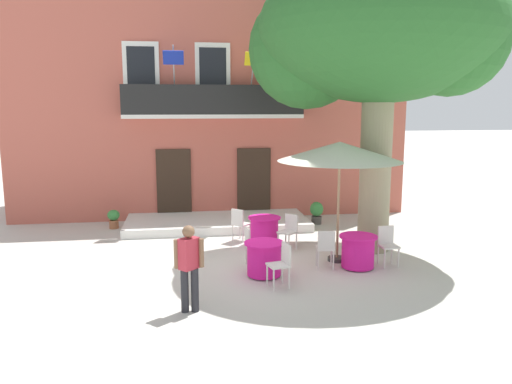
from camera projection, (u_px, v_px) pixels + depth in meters
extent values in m
plane|color=beige|center=(247.00, 264.00, 11.72)|extent=(120.00, 120.00, 0.00)
cube|color=#BC5B4C|center=(210.00, 103.00, 17.85)|extent=(13.00, 4.00, 7.50)
cube|color=#332319|center=(174.00, 185.00, 16.12)|extent=(1.10, 0.08, 2.30)
cube|color=#332319|center=(254.00, 183.00, 16.50)|extent=(1.10, 0.08, 2.30)
cube|color=silver|center=(141.00, 73.00, 15.39)|extent=(1.10, 0.08, 1.90)
cube|color=black|center=(141.00, 73.00, 15.36)|extent=(0.84, 0.04, 1.60)
cube|color=silver|center=(213.00, 74.00, 15.71)|extent=(1.10, 0.08, 1.90)
cube|color=black|center=(213.00, 74.00, 15.68)|extent=(0.84, 0.04, 1.60)
cube|color=silver|center=(282.00, 75.00, 16.02)|extent=(1.10, 0.08, 1.90)
cube|color=black|center=(282.00, 75.00, 15.99)|extent=(0.84, 0.04, 1.60)
cube|color=silver|center=(214.00, 116.00, 15.65)|extent=(5.60, 0.65, 0.12)
cube|color=black|center=(214.00, 100.00, 15.28)|extent=(5.60, 0.06, 0.90)
cylinder|color=#B2B2B7|center=(174.00, 69.00, 15.07)|extent=(0.04, 0.95, 1.33)
cube|color=#192D9E|center=(173.00, 58.00, 14.58)|extent=(0.60, 0.29, 0.38)
cylinder|color=#B2B2B7|center=(253.00, 70.00, 15.41)|extent=(0.04, 0.95, 1.33)
cube|color=yellow|center=(255.00, 59.00, 14.92)|extent=(0.60, 0.29, 0.38)
cylinder|color=slate|center=(139.00, 109.00, 15.31)|extent=(0.26, 0.26, 0.33)
ellipsoid|color=#4C8E38|center=(138.00, 98.00, 15.25)|extent=(0.33, 0.33, 0.31)
cylinder|color=slate|center=(189.00, 109.00, 15.53)|extent=(0.29, 0.29, 0.32)
ellipsoid|color=#2D7533|center=(189.00, 96.00, 15.46)|extent=(0.37, 0.37, 0.47)
cylinder|color=#995638|center=(238.00, 110.00, 15.75)|extent=(0.27, 0.27, 0.24)
ellipsoid|color=#38843D|center=(238.00, 100.00, 15.70)|extent=(0.36, 0.36, 0.44)
cylinder|color=#995638|center=(286.00, 110.00, 15.97)|extent=(0.25, 0.25, 0.25)
ellipsoid|color=#2D7533|center=(286.00, 100.00, 15.92)|extent=(0.32, 0.32, 0.41)
cube|color=silver|center=(217.00, 223.00, 15.37)|extent=(5.53, 2.34, 0.25)
cylinder|color=gray|center=(375.00, 176.00, 12.57)|extent=(0.78, 0.78, 3.87)
ellipsoid|color=#286028|center=(381.00, 28.00, 11.96)|extent=(5.90, 5.31, 3.54)
sphere|color=#286028|center=(307.00, 50.00, 12.53)|extent=(2.95, 2.95, 2.95)
sphere|color=#286028|center=(451.00, 39.00, 11.65)|extent=(2.66, 2.66, 2.66)
cylinder|color=#DB1984|center=(264.00, 231.00, 13.31)|extent=(0.74, 0.74, 0.68)
cylinder|color=#DB1984|center=(264.00, 218.00, 13.25)|extent=(0.86, 0.86, 0.04)
cylinder|color=#2D2823|center=(264.00, 244.00, 13.37)|extent=(0.44, 0.44, 0.03)
cylinder|color=silver|center=(240.00, 231.00, 13.98)|extent=(0.04, 0.04, 0.45)
cylinder|color=silver|center=(250.00, 232.00, 13.79)|extent=(0.04, 0.04, 0.45)
cylinder|color=silver|center=(233.00, 233.00, 13.70)|extent=(0.04, 0.04, 0.45)
cylinder|color=silver|center=(243.00, 235.00, 13.51)|extent=(0.04, 0.04, 0.45)
cube|color=silver|center=(241.00, 224.00, 13.70)|extent=(0.57, 0.57, 0.04)
cube|color=silver|center=(237.00, 217.00, 13.52)|extent=(0.31, 0.29, 0.42)
cylinder|color=silver|center=(289.00, 244.00, 12.63)|extent=(0.04, 0.04, 0.45)
cylinder|color=silver|center=(278.00, 242.00, 12.84)|extent=(0.04, 0.04, 0.45)
cylinder|color=silver|center=(296.00, 241.00, 12.89)|extent=(0.04, 0.04, 0.45)
cylinder|color=silver|center=(286.00, 239.00, 13.10)|extent=(0.04, 0.04, 0.45)
cube|color=silver|center=(287.00, 232.00, 12.83)|extent=(0.57, 0.57, 0.04)
cube|color=silver|center=(291.00, 222.00, 12.93)|extent=(0.29, 0.31, 0.42)
cylinder|color=#DB1984|center=(264.00, 260.00, 10.86)|extent=(0.74, 0.74, 0.68)
cylinder|color=#DB1984|center=(264.00, 243.00, 10.80)|extent=(0.86, 0.86, 0.04)
cylinder|color=#2D2823|center=(264.00, 275.00, 10.92)|extent=(0.44, 0.44, 0.03)
cylinder|color=silver|center=(260.00, 254.00, 11.81)|extent=(0.04, 0.04, 0.45)
cylinder|color=silver|center=(264.00, 258.00, 11.48)|extent=(0.04, 0.04, 0.45)
cylinder|color=silver|center=(246.00, 255.00, 11.72)|extent=(0.04, 0.04, 0.45)
cylinder|color=silver|center=(250.00, 259.00, 11.40)|extent=(0.04, 0.04, 0.45)
cube|color=silver|center=(255.00, 246.00, 11.56)|extent=(0.45, 0.45, 0.04)
cube|color=silver|center=(247.00, 237.00, 11.47)|extent=(0.09, 0.38, 0.42)
cylinder|color=silver|center=(274.00, 280.00, 9.98)|extent=(0.04, 0.04, 0.45)
cylinder|color=silver|center=(267.00, 275.00, 10.30)|extent=(0.04, 0.04, 0.45)
cylinder|color=silver|center=(289.00, 278.00, 10.11)|extent=(0.04, 0.04, 0.45)
cylinder|color=silver|center=(282.00, 273.00, 10.42)|extent=(0.04, 0.04, 0.45)
cube|color=silver|center=(278.00, 265.00, 10.16)|extent=(0.48, 0.48, 0.04)
cube|color=silver|center=(286.00, 253.00, 10.19)|extent=(0.13, 0.38, 0.42)
cylinder|color=#DB1984|center=(358.00, 252.00, 11.41)|extent=(0.74, 0.74, 0.68)
cylinder|color=#DB1984|center=(358.00, 237.00, 11.34)|extent=(0.86, 0.86, 0.04)
cylinder|color=#2D2823|center=(357.00, 267.00, 11.47)|extent=(0.44, 0.44, 0.03)
cylinder|color=silver|center=(398.00, 258.00, 11.44)|extent=(0.04, 0.04, 0.45)
cylinder|color=silver|center=(385.00, 259.00, 11.38)|extent=(0.04, 0.04, 0.45)
cylinder|color=silver|center=(392.00, 254.00, 11.77)|extent=(0.04, 0.04, 0.45)
cylinder|color=silver|center=(378.00, 255.00, 11.70)|extent=(0.04, 0.04, 0.45)
cube|color=silver|center=(389.00, 246.00, 11.53)|extent=(0.42, 0.42, 0.04)
cube|color=silver|center=(386.00, 235.00, 11.66)|extent=(0.38, 0.06, 0.42)
cylinder|color=silver|center=(316.00, 256.00, 11.60)|extent=(0.04, 0.04, 0.45)
cylinder|color=silver|center=(331.00, 256.00, 11.60)|extent=(0.04, 0.04, 0.45)
cylinder|color=silver|center=(318.00, 261.00, 11.27)|extent=(0.04, 0.04, 0.45)
cylinder|color=silver|center=(333.00, 261.00, 11.27)|extent=(0.04, 0.04, 0.45)
cube|color=silver|center=(325.00, 248.00, 11.39)|extent=(0.45, 0.45, 0.04)
cube|color=silver|center=(326.00, 240.00, 11.17)|extent=(0.38, 0.10, 0.42)
cylinder|color=#997A56|center=(338.00, 209.00, 11.79)|extent=(0.06, 0.06, 2.55)
cylinder|color=#333333|center=(337.00, 259.00, 11.99)|extent=(0.44, 0.44, 0.08)
cone|color=silver|center=(340.00, 151.00, 11.56)|extent=(2.90, 2.90, 0.45)
cylinder|color=#995638|center=(114.00, 224.00, 15.15)|extent=(0.28, 0.28, 0.25)
ellipsoid|color=#38843D|center=(113.00, 215.00, 15.10)|extent=(0.36, 0.36, 0.32)
cylinder|color=#47423D|center=(316.00, 220.00, 15.73)|extent=(0.32, 0.32, 0.25)
ellipsoid|color=#38843D|center=(317.00, 209.00, 15.67)|extent=(0.41, 0.41, 0.45)
cylinder|color=#232328|center=(185.00, 290.00, 8.95)|extent=(0.14, 0.14, 0.81)
cylinder|color=#232328|center=(195.00, 290.00, 8.98)|extent=(0.14, 0.14, 0.81)
cube|color=#B72D3D|center=(189.00, 253.00, 8.85)|extent=(0.40, 0.39, 0.56)
sphere|color=brown|center=(188.00, 231.00, 8.78)|extent=(0.22, 0.22, 0.22)
cylinder|color=brown|center=(176.00, 254.00, 8.82)|extent=(0.09, 0.09, 0.52)
cylinder|color=brown|center=(201.00, 253.00, 8.88)|extent=(0.09, 0.09, 0.52)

